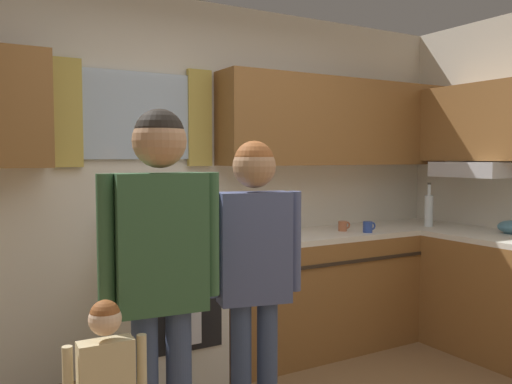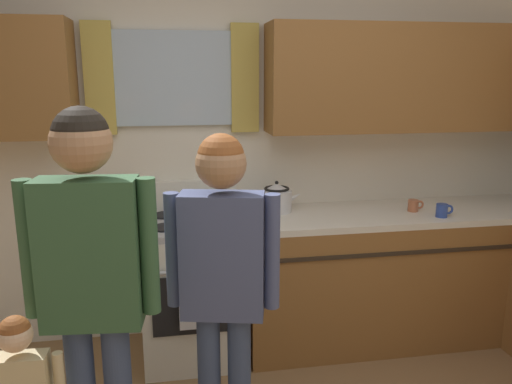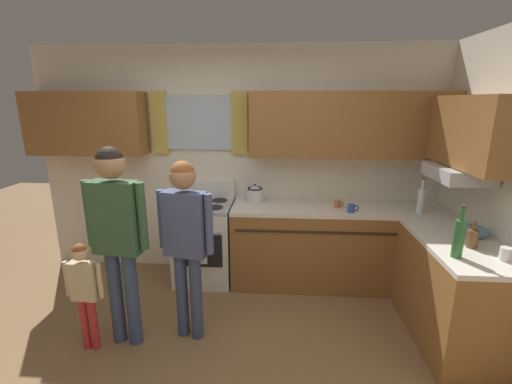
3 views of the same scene
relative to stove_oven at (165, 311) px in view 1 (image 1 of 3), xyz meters
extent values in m
cube|color=silver|center=(0.34, 0.36, 0.83)|extent=(4.60, 0.10, 2.60)
cube|color=silver|center=(-0.07, 0.29, 1.29)|extent=(0.73, 0.03, 0.59)
cube|color=gold|center=(-0.53, 0.28, 1.29)|extent=(0.18, 0.04, 0.69)
cube|color=gold|center=(0.38, 0.28, 1.29)|extent=(0.18, 0.04, 0.69)
cube|color=brown|center=(1.57, 0.15, 1.29)|extent=(2.12, 0.32, 0.69)
cube|color=brown|center=(2.48, -0.46, 1.28)|extent=(0.32, 1.24, 0.60)
cube|color=#B7B7BC|center=(2.42, -0.49, 0.91)|extent=(0.40, 0.60, 0.12)
cube|color=brown|center=(1.48, 0.00, -0.04)|extent=(2.30, 0.62, 0.86)
cube|color=silver|center=(1.48, 0.00, 0.41)|extent=(2.30, 0.62, 0.04)
cube|color=brown|center=(2.33, -0.91, -0.04)|extent=(0.62, 1.18, 0.86)
cube|color=#2D2319|center=(1.48, -0.32, 0.25)|extent=(2.18, 0.01, 0.02)
cube|color=silver|center=(0.00, 0.00, -0.04)|extent=(0.63, 0.62, 0.86)
cube|color=black|center=(0.00, -0.32, 0.01)|extent=(0.51, 0.01, 0.36)
cylinder|color=#ADADB2|center=(0.00, -0.34, 0.23)|extent=(0.51, 0.02, 0.02)
cube|color=#ADADB2|center=(0.00, 0.00, 0.41)|extent=(0.63, 0.62, 0.04)
cube|color=silver|center=(0.00, 0.27, 0.53)|extent=(0.63, 0.08, 0.20)
cylinder|color=black|center=(-0.16, -0.14, 0.44)|extent=(0.17, 0.17, 0.01)
cylinder|color=black|center=(0.16, -0.14, 0.44)|extent=(0.17, 0.17, 0.01)
cylinder|color=black|center=(-0.16, 0.13, 0.44)|extent=(0.17, 0.17, 0.01)
cylinder|color=black|center=(0.16, 0.13, 0.44)|extent=(0.17, 0.17, 0.01)
cube|color=silver|center=(0.00, -0.35, 0.05)|extent=(0.20, 0.02, 0.34)
cylinder|color=silver|center=(2.26, -0.17, 0.56)|extent=(0.07, 0.07, 0.26)
cylinder|color=silver|center=(2.26, -0.17, 0.74)|extent=(0.03, 0.03, 0.09)
cylinder|color=#3F382D|center=(2.26, -0.17, 0.79)|extent=(0.03, 0.03, 0.02)
cylinder|color=#2D479E|center=(1.57, -0.19, 0.48)|extent=(0.07, 0.07, 0.08)
torus|color=#2D479E|center=(1.62, -0.19, 0.48)|extent=(0.06, 0.01, 0.06)
cylinder|color=#B76642|center=(1.46, -0.03, 0.47)|extent=(0.07, 0.07, 0.08)
torus|color=#B76642|center=(1.50, -0.03, 0.48)|extent=(0.06, 0.01, 0.06)
cylinder|color=silver|center=(0.57, 0.12, 0.50)|extent=(0.20, 0.20, 0.14)
cone|color=silver|center=(0.57, 0.12, 0.60)|extent=(0.18, 0.18, 0.05)
sphere|color=black|center=(0.57, 0.12, 0.63)|extent=(0.02, 0.02, 0.02)
cone|color=silver|center=(0.70, 0.12, 0.53)|extent=(0.09, 0.04, 0.07)
torus|color=black|center=(0.57, 0.12, 0.59)|extent=(0.17, 0.17, 0.02)
cylinder|color=teal|center=(2.48, -0.79, 0.45)|extent=(0.12, 0.12, 0.03)
ellipsoid|color=teal|center=(2.48, -0.79, 0.48)|extent=(0.21, 0.21, 0.10)
cube|color=#335938|center=(-0.44, -1.14, 0.65)|extent=(0.39, 0.20, 0.59)
cylinder|color=#335938|center=(-0.21, -1.17, 0.67)|extent=(0.07, 0.07, 0.54)
cylinder|color=#335938|center=(-0.66, -1.12, 0.67)|extent=(0.07, 0.07, 0.54)
sphere|color=#A87A56|center=(-0.44, -1.14, 1.08)|extent=(0.23, 0.23, 0.23)
sphere|color=black|center=(-0.44, -1.14, 1.11)|extent=(0.21, 0.21, 0.21)
cylinder|color=#38476B|center=(0.15, -1.05, -0.08)|extent=(0.10, 0.10, 0.77)
cylinder|color=#38476B|center=(0.02, -1.02, -0.08)|extent=(0.10, 0.10, 0.77)
cube|color=#47517A|center=(0.08, -1.03, 0.57)|extent=(0.38, 0.23, 0.54)
cylinder|color=#47517A|center=(0.29, -1.08, 0.59)|extent=(0.07, 0.07, 0.50)
cylinder|color=#47517A|center=(-0.12, -0.98, 0.59)|extent=(0.07, 0.07, 0.50)
sphere|color=#A87A56|center=(0.08, -1.03, 0.97)|extent=(0.21, 0.21, 0.21)
sphere|color=brown|center=(0.08, -1.03, 0.99)|extent=(0.19, 0.19, 0.19)
cube|color=#D1BC8C|center=(-0.70, -1.25, 0.15)|extent=(0.21, 0.10, 0.32)
cylinder|color=#D1BC8C|center=(-0.56, -1.26, 0.16)|extent=(0.04, 0.04, 0.30)
sphere|color=beige|center=(-0.70, -1.25, 0.40)|extent=(0.13, 0.13, 0.13)
sphere|color=brown|center=(-0.70, -1.25, 0.41)|extent=(0.12, 0.12, 0.12)
camera|label=1|loc=(-1.20, -3.26, 1.01)|focal=37.25mm
camera|label=2|loc=(-0.13, -3.06, 1.32)|focal=35.66mm
camera|label=3|loc=(0.84, -3.66, 1.54)|focal=24.54mm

